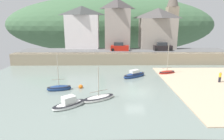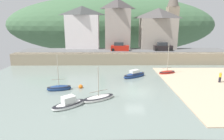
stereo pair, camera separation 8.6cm
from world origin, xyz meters
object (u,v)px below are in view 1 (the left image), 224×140
person_on_slipway (220,77)px  mooring_buoy (81,87)px  sailboat_blue_trim (99,98)px  parked_car_by_wall (163,47)px  rowboat_small_beached (59,88)px  parked_car_near_slipway (120,47)px  fishing_boat_green (69,104)px  sailboat_tall_mast (167,72)px  church_with_spire (172,15)px  waterfront_building_centre (117,23)px  waterfront_building_left (82,27)px  dinghy_open_wooden (134,75)px  waterfront_building_right (157,28)px

person_on_slipway → mooring_buoy: person_on_slipway is taller
sailboat_blue_trim → parked_car_by_wall: (13.49, 23.36, 2.99)m
rowboat_small_beached → parked_car_near_slipway: bearing=52.5°
fishing_boat_green → parked_car_near_slipway: 26.26m
rowboat_small_beached → sailboat_blue_trim: bearing=-45.1°
sailboat_blue_trim → sailboat_tall_mast: bearing=14.9°
church_with_spire → parked_car_by_wall: 12.00m
sailboat_tall_mast → waterfront_building_centre: bearing=94.8°
waterfront_building_centre → fishing_boat_green: bearing=-101.8°
church_with_spire → person_on_slipway: church_with_spire is taller
waterfront_building_centre → rowboat_small_beached: (-8.62, -24.46, -8.19)m
parked_car_by_wall → rowboat_small_beached: bearing=-134.2°
waterfront_building_left → rowboat_small_beached: 25.52m
dinghy_open_wooden → sailboat_blue_trim: size_ratio=1.05×
sailboat_tall_mast → sailboat_blue_trim: bearing=-156.1°
waterfront_building_centre → waterfront_building_right: 10.05m
sailboat_tall_mast → dinghy_open_wooden: bearing=177.1°
waterfront_building_right → sailboat_blue_trim: waterfront_building_right is taller
waterfront_building_right → dinghy_open_wooden: bearing=-113.1°
fishing_boat_green → dinghy_open_wooden: size_ratio=0.89×
parked_car_by_wall → mooring_buoy: (-16.20, -19.15, -3.02)m
sailboat_blue_trim → parked_car_near_slipway: (3.56, 23.36, 2.99)m
church_with_spire → parked_car_by_wall: church_with_spire is taller
sailboat_blue_trim → parked_car_near_slipway: parked_car_near_slipway is taller
sailboat_blue_trim → rowboat_small_beached: (-5.46, 3.41, 0.07)m
fishing_boat_green → waterfront_building_left: bearing=55.2°
sailboat_tall_mast → person_on_slipway: bearing=-62.2°
rowboat_small_beached → person_on_slipway: bearing=-6.1°
fishing_boat_green → waterfront_building_centre: bearing=38.8°
parked_car_by_wall → sailboat_tall_mast: bearing=-101.1°
church_with_spire → rowboat_small_beached: bearing=-129.2°
sailboat_blue_trim → person_on_slipway: size_ratio=2.52×
parked_car_by_wall → sailboat_blue_trim: bearing=-120.6°
fishing_boat_green → parked_car_by_wall: size_ratio=0.93×
waterfront_building_centre → sailboat_tall_mast: size_ratio=2.27×
waterfront_building_right → parked_car_by_wall: 6.13m
rowboat_small_beached → mooring_buoy: rowboat_small_beached is taller
church_with_spire → sailboat_blue_trim: (-17.75, -31.86, -10.31)m
dinghy_open_wooden → waterfront_building_centre: bearing=61.7°
fishing_boat_green → mooring_buoy: size_ratio=6.26×
waterfront_building_centre → dinghy_open_wooden: size_ratio=2.77×
dinghy_open_wooden → parked_car_by_wall: size_ratio=1.05×
church_with_spire → sailboat_tall_mast: bearing=-107.7°
sailboat_tall_mast → mooring_buoy: bearing=-174.0°
waterfront_building_centre → person_on_slipway: bearing=-56.1°
waterfront_building_centre → sailboat_blue_trim: size_ratio=2.93×
waterfront_building_centre → dinghy_open_wooden: waterfront_building_centre is taller
dinghy_open_wooden → parked_car_by_wall: bearing=24.3°
dinghy_open_wooden → mooring_buoy: bearing=178.6°
waterfront_building_left → waterfront_building_right: waterfront_building_left is taller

